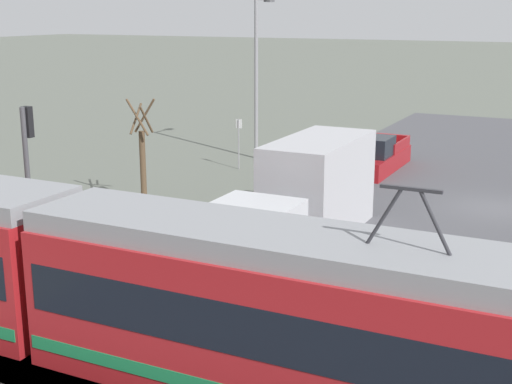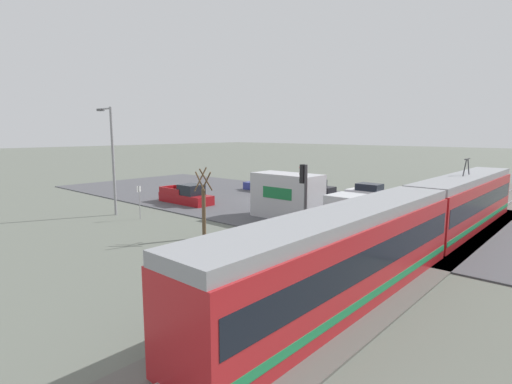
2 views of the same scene
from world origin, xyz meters
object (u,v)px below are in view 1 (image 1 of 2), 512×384
street_tree (143,157)px  no_parking_sign (239,139)px  box_truck (305,198)px  traffic_light_pole (28,162)px  pickup_truck (376,157)px  street_lamp_near_crossing (258,67)px  light_rail_tram (60,272)px

street_tree → no_parking_sign: size_ratio=1.73×
box_truck → no_parking_sign: (7.42, -9.42, -0.11)m
traffic_light_pole → pickup_truck: bearing=-109.3°
traffic_light_pole → street_lamp_near_crossing: bearing=-87.5°
light_rail_tram → pickup_truck: (-1.16, -21.25, -1.04)m
no_parking_sign → traffic_light_pole: bearing=91.4°
box_truck → no_parking_sign: box_truck is taller
box_truck → street_tree: (7.75, -1.74, 0.35)m
traffic_light_pole → street_tree: size_ratio=1.12×
street_tree → no_parking_sign: bearing=-92.4°
street_lamp_near_crossing → no_parking_sign: (-0.42, 2.99, -3.31)m
light_rail_tram → traffic_light_pole: bearing=-41.1°
light_rail_tram → box_truck: size_ratio=3.55×
light_rail_tram → no_parking_sign: light_rail_tram is taller
traffic_light_pole → no_parking_sign: size_ratio=1.95×
street_tree → street_lamp_near_crossing: 11.05m
light_rail_tram → no_parking_sign: bearing=-74.7°
light_rail_tram → street_lamp_near_crossing: street_lamp_near_crossing is taller
street_lamp_near_crossing → no_parking_sign: 4.48m
pickup_truck → no_parking_sign: size_ratio=2.28×
pickup_truck → traffic_light_pole: size_ratio=1.17×
box_truck → pickup_truck: 11.92m
traffic_light_pole → street_lamp_near_crossing: street_lamp_near_crossing is taller
light_rail_tram → traffic_light_pole: 6.52m
street_lamp_near_crossing → traffic_light_pole: bearing=92.5°
street_tree → no_parking_sign: 7.71m
street_lamp_near_crossing → box_truck: bearing=122.3°
pickup_truck → street_tree: size_ratio=1.32×
light_rail_tram → pickup_truck: 21.30m
street_tree → traffic_light_pole: bearing=95.6°
street_lamp_near_crossing → light_rail_tram: bearing=104.3°
street_tree → light_rail_tram: bearing=116.2°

